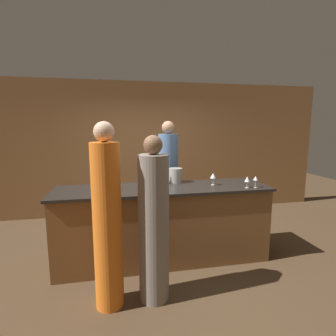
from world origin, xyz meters
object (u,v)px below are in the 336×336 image
Objects in this scene: wine_bottle_0 at (158,177)px; ice_bucket at (175,175)px; bartender at (168,184)px; guest_0 at (154,226)px; guest_1 at (107,223)px.

wine_bottle_0 is 0.29m from ice_bucket.
guest_0 is at bearing 73.23° from bartender.
guest_1 is 9.02× the size of ice_bucket.
bartender is at bearing 73.23° from guest_0.
bartender reaches higher than wine_bottle_0.
bartender reaches higher than ice_bucket.
guest_1 reaches higher than guest_0.
bartender is 0.51m from ice_bucket.
guest_0 reaches higher than ice_bucket.
ice_bucket is at bearing 66.11° from guest_0.
wine_bottle_0 is at bearing -164.75° from ice_bucket.
bartender is 1.85m from guest_1.
bartender is 9.19× the size of ice_bucket.
bartender is 6.72× the size of wine_bottle_0.
guest_1 is at bearing -130.53° from ice_bucket.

